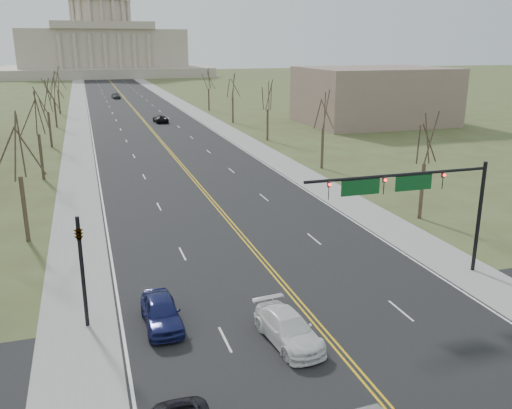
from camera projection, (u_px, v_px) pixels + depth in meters
road at (135, 110)px, 119.76m from camera, size 20.00×380.00×0.01m
cross_road at (353, 366)px, 24.73m from camera, size 120.00×14.00×0.01m
sidewalk_left at (78, 112)px, 116.30m from camera, size 4.00×380.00×0.03m
sidewalk_right at (188, 108)px, 123.23m from camera, size 4.00×380.00×0.03m
center_line at (135, 110)px, 119.76m from camera, size 0.42×380.00×0.01m
edge_line_left at (88, 112)px, 116.93m from camera, size 0.15×380.00×0.01m
edge_line_right at (179, 108)px, 122.59m from camera, size 0.15×380.00×0.01m
capitol at (103, 43)px, 243.56m from camera, size 90.00×60.00×50.00m
signal_mast at (412, 191)px, 32.09m from camera, size 12.12×0.44×7.20m
signal_left at (81, 260)px, 27.20m from camera, size 0.32×0.36×6.00m
tree_r_0 at (426, 141)px, 43.78m from camera, size 3.74×3.74×8.50m
tree_l_0 at (17, 149)px, 38.38m from camera, size 3.96×3.96×9.00m
tree_r_1 at (324, 112)px, 62.06m from camera, size 3.74×3.74×8.50m
tree_l_1 at (37, 115)px, 56.65m from camera, size 3.96×3.96×9.00m
tree_r_2 at (268, 97)px, 80.33m from camera, size 3.74×3.74×8.50m
tree_l_2 at (47, 98)px, 74.93m from camera, size 3.96×3.96×9.00m
tree_r_3 at (232, 87)px, 98.61m from camera, size 3.74×3.74×8.50m
tree_l_3 at (53, 87)px, 93.20m from camera, size 3.96×3.96×9.00m
tree_r_4 at (208, 80)px, 116.89m from camera, size 3.74×3.74×8.50m
tree_l_4 at (57, 80)px, 111.48m from camera, size 3.96×3.96×9.00m
bldg_right_mass at (373, 96)px, 98.82m from camera, size 25.00×20.00×10.00m
car_sb_inner_second at (288, 329)px, 26.53m from camera, size 2.58×5.17×1.44m
car_sb_outer_second at (161, 312)px, 28.06m from camera, size 1.90×4.57×1.55m
car_far_nb at (160, 119)px, 100.66m from camera, size 2.58×5.00×1.35m
car_far_sb at (116, 96)px, 144.18m from camera, size 2.43×4.84×1.58m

